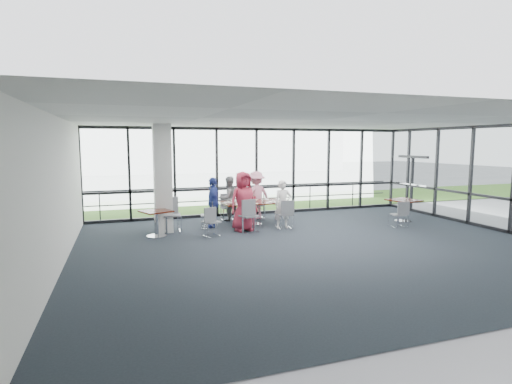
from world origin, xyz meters
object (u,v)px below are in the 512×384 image
object	(u,v)px
diner_near_left	(243,201)
chair_spare_r	(398,215)
diner_end	(213,202)
diner_far_left	(229,199)
chair_main_nr	(284,215)
chair_main_end	(207,215)
chair_spare_la	(212,222)
diner_far_right	(256,195)
chair_main_fr	(257,205)
side_table_left	(156,215)
chair_spare_lb	(172,215)
main_table	(253,205)
structural_column	(163,179)
chair_main_nl	(248,216)
side_table_right	(404,203)
chair_main_fl	(227,208)
diner_near_right	(283,204)

from	to	relation	value
diner_near_left	chair_spare_r	world-z (taller)	diner_near_left
diner_end	diner_far_left	bearing A→B (deg)	150.29
chair_main_nr	chair_main_end	size ratio (longest dim) A/B	1.07
diner_near_left	chair_spare_la	distance (m)	1.25
diner_far_right	diner_near_left	bearing A→B (deg)	44.43
chair_main_nr	chair_main_fr	distance (m)	1.91
side_table_left	diner_near_left	world-z (taller)	diner_near_left
chair_main_fr	diner_far_left	bearing A→B (deg)	8.22
chair_spare_lb	main_table	bearing A→B (deg)	-169.00
structural_column	chair_spare_lb	world-z (taller)	structural_column
diner_end	chair_main_nl	bearing A→B (deg)	47.68
side_table_right	chair_main_fl	bearing A→B (deg)	158.91
chair_main_nl	chair_spare_la	distance (m)	1.18
chair_main_fr	structural_column	bearing A→B (deg)	22.85
side_table_left	chair_main_fr	xyz separation A→B (m)	(3.61, 1.76, -0.14)
side_table_left	chair_main_fr	size ratio (longest dim) A/B	1.04
diner_near_left	diner_far_right	bearing A→B (deg)	47.25
chair_main_nl	chair_main_nr	bearing A→B (deg)	-8.24
chair_main_fl	chair_spare_r	distance (m)	5.60
diner_far_right	chair_spare_la	world-z (taller)	diner_far_right
structural_column	side_table_right	distance (m)	7.97
diner_far_left	chair_main_nl	world-z (taller)	diner_far_left
chair_spare_r	diner_far_left	bearing A→B (deg)	163.38
structural_column	diner_near_left	distance (m)	2.48
diner_far_left	chair_spare_lb	size ratio (longest dim) A/B	1.52
chair_main_nr	chair_main_fr	xyz separation A→B (m)	(-0.25, 1.90, 0.04)
diner_near_left	chair_spare_lb	bearing A→B (deg)	152.16
diner_near_left	diner_end	distance (m)	1.11
side_table_right	diner_far_right	distance (m)	5.01
main_table	chair_main_fl	bearing A→B (deg)	120.24
diner_end	chair_main_end	xyz separation A→B (m)	(-0.21, -0.09, -0.38)
side_table_left	chair_spare_la	bearing A→B (deg)	-17.98
main_table	chair_spare_r	xyz separation A→B (m)	(4.18, -1.92, -0.23)
main_table	chair_main_fr	distance (m)	1.10
chair_main_end	chair_spare_la	bearing A→B (deg)	6.04
diner_far_left	chair_main_nl	size ratio (longest dim) A/B	1.54
side_table_left	chair_spare_la	xyz separation A→B (m)	(1.49, -0.48, -0.19)
diner_end	chair_spare_r	bearing A→B (deg)	80.62
diner_far_right	chair_main_end	distance (m)	2.20
side_table_right	diner_near_right	size ratio (longest dim) A/B	0.71
diner_near_right	chair_spare_la	distance (m)	2.42
chair_spare_r	chair_main_end	bearing A→B (deg)	176.22
side_table_left	diner_far_left	xyz separation A→B (m)	(2.56, 1.67, 0.15)
chair_main_nr	chair_spare_la	xyz separation A→B (m)	(-2.38, -0.34, -0.02)
chair_main_fl	chair_spare_lb	size ratio (longest dim) A/B	0.87
structural_column	diner_near_left	bearing A→B (deg)	-15.33
chair_main_nl	chair_spare_r	xyz separation A→B (m)	(4.68, -0.85, -0.09)
diner_far_right	chair_main_nr	world-z (taller)	diner_far_right
chair_main_fl	diner_end	bearing A→B (deg)	53.20
main_table	diner_far_right	xyz separation A→B (m)	(0.40, 0.85, 0.20)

